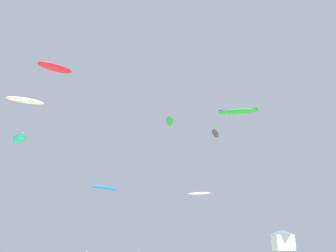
{
  "coord_description": "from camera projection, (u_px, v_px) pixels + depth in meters",
  "views": [
    {
      "loc": [
        -1.57,
        -13.51,
        1.66
      ],
      "look_at": [
        0.0,
        16.08,
        11.89
      ],
      "focal_mm": 39.49,
      "sensor_mm": 36.0,
      "label": 1
    }
  ],
  "objects": [
    {
      "name": "kite_aloft_6",
      "position": [
        200.0,
        193.0,
        53.21
      ],
      "size": [
        3.37,
        1.86,
        0.46
      ],
      "color": "white"
    },
    {
      "name": "kite_aloft_1",
      "position": [
        170.0,
        121.0,
        51.11
      ],
      "size": [
        1.18,
        3.59,
        0.74
      ],
      "color": "green"
    },
    {
      "name": "kite_aloft_7",
      "position": [
        105.0,
        188.0,
        45.4
      ],
      "size": [
        3.67,
        3.69,
        0.42
      ],
      "color": "blue"
    },
    {
      "name": "kite_aloft_4",
      "position": [
        25.0,
        101.0,
        43.18
      ],
      "size": [
        4.38,
        2.77,
        0.51
      ],
      "color": "white"
    },
    {
      "name": "kite_aloft_3",
      "position": [
        55.0,
        68.0,
        46.87
      ],
      "size": [
        4.52,
        3.51,
        0.81
      ],
      "color": "red"
    },
    {
      "name": "lifeguard_tower",
      "position": [
        283.0,
        240.0,
        41.25
      ],
      "size": [
        2.3,
        2.3,
        4.15
      ],
      "color": "#8C704C",
      "rests_on": "ground"
    },
    {
      "name": "kite_aloft_0",
      "position": [
        238.0,
        111.0,
        36.61
      ],
      "size": [
        4.26,
        2.02,
        0.49
      ],
      "color": "green"
    },
    {
      "name": "kite_aloft_5",
      "position": [
        215.0,
        134.0,
        32.36
      ],
      "size": [
        1.14,
        2.27,
        0.45
      ],
      "color": "#2D2D33"
    },
    {
      "name": "kite_aloft_2",
      "position": [
        19.0,
        139.0,
        43.22
      ],
      "size": [
        3.27,
        4.42,
        0.77
      ],
      "color": "#19B29E"
    }
  ]
}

